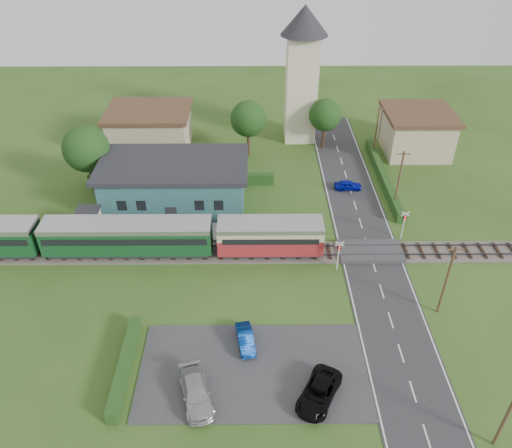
{
  "coord_description": "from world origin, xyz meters",
  "views": [
    {
      "loc": [
        -1.43,
        -36.2,
        30.52
      ],
      "look_at": [
        -1.16,
        4.0,
        2.14
      ],
      "focal_mm": 35.0,
      "sensor_mm": 36.0,
      "label": 1
    }
  ],
  "objects_px": {
    "station_building": "(175,183)",
    "pedestrian_near": "(246,224)",
    "car_park_silver": "(196,393)",
    "church_tower": "(302,65)",
    "crossing_signal_near": "(339,251)",
    "house_east": "(416,131)",
    "car_on_road": "(348,185)",
    "house_west": "(150,129)",
    "pedestrian_far": "(97,224)",
    "crossing_signal_far": "(404,221)",
    "car_park_dark": "(319,392)",
    "equipment_hut": "(89,221)",
    "train": "(94,236)",
    "car_park_blue": "(246,339)"
  },
  "relations": [
    {
      "from": "car_park_dark",
      "to": "house_west",
      "type": "bearing_deg",
      "value": 142.13
    },
    {
      "from": "crossing_signal_far",
      "to": "station_building",
      "type": "bearing_deg",
      "value": 164.37
    },
    {
      "from": "church_tower",
      "to": "crossing_signal_near",
      "type": "bearing_deg",
      "value": -87.18
    },
    {
      "from": "car_on_road",
      "to": "crossing_signal_near",
      "type": "bearing_deg",
      "value": 167.38
    },
    {
      "from": "house_east",
      "to": "pedestrian_far",
      "type": "xyz_separation_m",
      "value": [
        -37.3,
        -18.76,
        -1.39
      ]
    },
    {
      "from": "church_tower",
      "to": "car_park_dark",
      "type": "height_order",
      "value": "church_tower"
    },
    {
      "from": "house_west",
      "to": "car_park_dark",
      "type": "bearing_deg",
      "value": -65.35
    },
    {
      "from": "crossing_signal_near",
      "to": "car_park_blue",
      "type": "xyz_separation_m",
      "value": [
        -8.47,
        -9.09,
        -1.5
      ]
    },
    {
      "from": "crossing_signal_far",
      "to": "car_park_dark",
      "type": "distance_m",
      "value": 21.65
    },
    {
      "from": "crossing_signal_far",
      "to": "car_park_silver",
      "type": "xyz_separation_m",
      "value": [
        -19.1,
        -18.89,
        -1.38
      ]
    },
    {
      "from": "church_tower",
      "to": "car_on_road",
      "type": "distance_m",
      "value": 17.61
    },
    {
      "from": "church_tower",
      "to": "pedestrian_near",
      "type": "distance_m",
      "value": 25.54
    },
    {
      "from": "station_building",
      "to": "house_east",
      "type": "distance_m",
      "value": 32.7
    },
    {
      "from": "crossing_signal_near",
      "to": "car_park_blue",
      "type": "bearing_deg",
      "value": -132.96
    },
    {
      "from": "station_building",
      "to": "car_park_dark",
      "type": "bearing_deg",
      "value": -62.76
    },
    {
      "from": "car_park_dark",
      "to": "pedestrian_near",
      "type": "bearing_deg",
      "value": 132.49
    },
    {
      "from": "train",
      "to": "car_park_blue",
      "type": "relative_size",
      "value": 12.74
    },
    {
      "from": "house_east",
      "to": "car_on_road",
      "type": "height_order",
      "value": "house_east"
    },
    {
      "from": "car_park_dark",
      "to": "house_east",
      "type": "bearing_deg",
      "value": 93.81
    },
    {
      "from": "house_west",
      "to": "car_on_road",
      "type": "bearing_deg",
      "value": -23.95
    },
    {
      "from": "car_park_blue",
      "to": "equipment_hut",
      "type": "bearing_deg",
      "value": 127.06
    },
    {
      "from": "pedestrian_near",
      "to": "crossing_signal_near",
      "type": "bearing_deg",
      "value": 146.04
    },
    {
      "from": "house_west",
      "to": "crossing_signal_far",
      "type": "distance_m",
      "value": 35.26
    },
    {
      "from": "crossing_signal_near",
      "to": "car_on_road",
      "type": "distance_m",
      "value": 14.89
    },
    {
      "from": "car_on_road",
      "to": "pedestrian_near",
      "type": "bearing_deg",
      "value": 127.16
    },
    {
      "from": "crossing_signal_far",
      "to": "pedestrian_far",
      "type": "height_order",
      "value": "crossing_signal_far"
    },
    {
      "from": "crossing_signal_far",
      "to": "car_park_dark",
      "type": "height_order",
      "value": "crossing_signal_far"
    },
    {
      "from": "car_park_silver",
      "to": "pedestrian_near",
      "type": "xyz_separation_m",
      "value": [
        3.35,
        19.64,
        0.6
      ]
    },
    {
      "from": "equipment_hut",
      "to": "station_building",
      "type": "bearing_deg",
      "value": 35.92
    },
    {
      "from": "house_east",
      "to": "crossing_signal_far",
      "type": "relative_size",
      "value": 2.69
    },
    {
      "from": "car_on_road",
      "to": "church_tower",
      "type": "bearing_deg",
      "value": 18.81
    },
    {
      "from": "car_on_road",
      "to": "car_park_silver",
      "type": "height_order",
      "value": "car_park_silver"
    },
    {
      "from": "crossing_signal_near",
      "to": "car_park_silver",
      "type": "bearing_deg",
      "value": -130.17
    },
    {
      "from": "crossing_signal_far",
      "to": "house_west",
      "type": "bearing_deg",
      "value": 144.23
    },
    {
      "from": "station_building",
      "to": "car_park_blue",
      "type": "height_order",
      "value": "station_building"
    },
    {
      "from": "crossing_signal_near",
      "to": "car_park_blue",
      "type": "relative_size",
      "value": 0.97
    },
    {
      "from": "house_east",
      "to": "crossing_signal_far",
      "type": "height_order",
      "value": "house_east"
    },
    {
      "from": "pedestrian_far",
      "to": "station_building",
      "type": "bearing_deg",
      "value": -74.39
    },
    {
      "from": "crossing_signal_near",
      "to": "car_on_road",
      "type": "bearing_deg",
      "value": 77.14
    },
    {
      "from": "car_park_silver",
      "to": "crossing_signal_far",
      "type": "bearing_deg",
      "value": 28.52
    },
    {
      "from": "crossing_signal_near",
      "to": "pedestrian_far",
      "type": "distance_m",
      "value": 24.37
    },
    {
      "from": "house_west",
      "to": "church_tower",
      "type": "bearing_deg",
      "value": 8.53
    },
    {
      "from": "car_park_silver",
      "to": "house_west",
      "type": "bearing_deg",
      "value": 87.36
    },
    {
      "from": "pedestrian_far",
      "to": "pedestrian_near",
      "type": "bearing_deg",
      "value": -113.04
    },
    {
      "from": "car_park_blue",
      "to": "pedestrian_near",
      "type": "bearing_deg",
      "value": 80.05
    },
    {
      "from": "station_building",
      "to": "house_east",
      "type": "height_order",
      "value": "house_east"
    },
    {
      "from": "car_on_road",
      "to": "pedestrian_near",
      "type": "height_order",
      "value": "pedestrian_near"
    },
    {
      "from": "train",
      "to": "car_park_dark",
      "type": "bearing_deg",
      "value": -39.92
    },
    {
      "from": "house_west",
      "to": "crossing_signal_near",
      "type": "height_order",
      "value": "house_west"
    },
    {
      "from": "station_building",
      "to": "pedestrian_near",
      "type": "relative_size",
      "value": 8.73
    }
  ]
}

